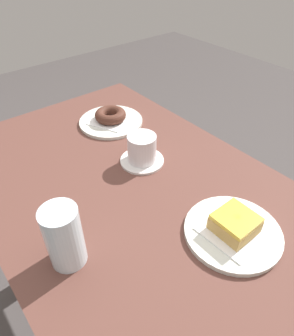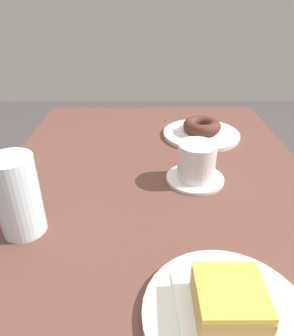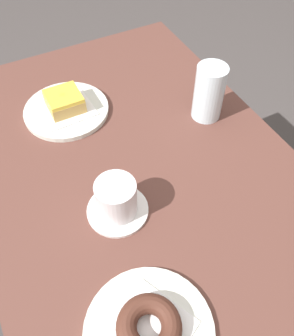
{
  "view_description": "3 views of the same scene",
  "coord_description": "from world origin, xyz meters",
  "px_view_note": "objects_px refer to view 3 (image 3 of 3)",
  "views": [
    {
      "loc": [
        0.48,
        -0.33,
        1.31
      ],
      "look_at": [
        0.01,
        0.04,
        0.82
      ],
      "focal_mm": 32.65,
      "sensor_mm": 36.0,
      "label": 1
    },
    {
      "loc": [
        0.51,
        -0.02,
        1.13
      ],
      "look_at": [
        -0.03,
        -0.02,
        0.82
      ],
      "focal_mm": 33.34,
      "sensor_mm": 36.0,
      "label": 2
    },
    {
      "loc": [
        -0.43,
        0.21,
        1.39
      ],
      "look_at": [
        -0.01,
        -0.01,
        0.8
      ],
      "focal_mm": 38.29,
      "sensor_mm": 36.0,
      "label": 3
    }
  ],
  "objects_px": {
    "donut_glazed_square": "(64,101)",
    "water_glass": "(209,93)",
    "donut_chocolate_ring": "(149,327)",
    "plate_glazed_square": "(66,110)",
    "coffee_cup": "(117,200)",
    "plate_chocolate_ring": "(149,331)"
  },
  "relations": [
    {
      "from": "water_glass",
      "to": "coffee_cup",
      "type": "relative_size",
      "value": 1.12
    },
    {
      "from": "water_glass",
      "to": "coffee_cup",
      "type": "distance_m",
      "value": 0.35
    },
    {
      "from": "plate_glazed_square",
      "to": "coffee_cup",
      "type": "xyz_separation_m",
      "value": [
        -0.33,
        0.01,
        0.03
      ]
    },
    {
      "from": "plate_glazed_square",
      "to": "donut_chocolate_ring",
      "type": "bearing_deg",
      "value": 174.25
    },
    {
      "from": "donut_glazed_square",
      "to": "plate_glazed_square",
      "type": "bearing_deg",
      "value": -165.96
    },
    {
      "from": "donut_chocolate_ring",
      "to": "coffee_cup",
      "type": "xyz_separation_m",
      "value": [
        0.23,
        -0.05,
        0.01
      ]
    },
    {
      "from": "donut_chocolate_ring",
      "to": "water_glass",
      "type": "height_order",
      "value": "water_glass"
    },
    {
      "from": "donut_glazed_square",
      "to": "water_glass",
      "type": "height_order",
      "value": "water_glass"
    },
    {
      "from": "donut_chocolate_ring",
      "to": "plate_chocolate_ring",
      "type": "bearing_deg",
      "value": 0.0
    },
    {
      "from": "plate_chocolate_ring",
      "to": "donut_chocolate_ring",
      "type": "relative_size",
      "value": 2.04
    },
    {
      "from": "plate_glazed_square",
      "to": "coffee_cup",
      "type": "height_order",
      "value": "coffee_cup"
    },
    {
      "from": "donut_glazed_square",
      "to": "water_glass",
      "type": "bearing_deg",
      "value": -118.82
    },
    {
      "from": "plate_glazed_square",
      "to": "coffee_cup",
      "type": "relative_size",
      "value": 1.71
    },
    {
      "from": "coffee_cup",
      "to": "donut_chocolate_ring",
      "type": "bearing_deg",
      "value": 167.88
    },
    {
      "from": "donut_glazed_square",
      "to": "donut_chocolate_ring",
      "type": "height_order",
      "value": "donut_glazed_square"
    },
    {
      "from": "donut_chocolate_ring",
      "to": "coffee_cup",
      "type": "distance_m",
      "value": 0.24
    },
    {
      "from": "water_glass",
      "to": "donut_chocolate_ring",
      "type": "bearing_deg",
      "value": 137.1
    },
    {
      "from": "donut_chocolate_ring",
      "to": "water_glass",
      "type": "relative_size",
      "value": 0.75
    },
    {
      "from": "plate_glazed_square",
      "to": "donut_chocolate_ring",
      "type": "relative_size",
      "value": 2.04
    },
    {
      "from": "coffee_cup",
      "to": "plate_chocolate_ring",
      "type": "bearing_deg",
      "value": 167.88
    },
    {
      "from": "plate_chocolate_ring",
      "to": "water_glass",
      "type": "bearing_deg",
      "value": -42.9
    },
    {
      "from": "donut_glazed_square",
      "to": "donut_chocolate_ring",
      "type": "xyz_separation_m",
      "value": [
        -0.56,
        0.06,
        -0.01
      ]
    }
  ]
}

